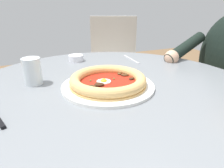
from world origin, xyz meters
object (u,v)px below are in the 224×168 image
Objects in this scene: ramekin_capers at (76,58)px; fork_utensil at (131,59)px; dining_table at (110,119)px; cafe_chair_spare_near at (113,61)px; pizza_on_plate at (107,82)px; water_glass at (32,73)px.

fork_utensil is at bearing -106.56° from ramekin_capers.
cafe_chair_spare_near reaches higher than dining_table.
fork_utensil is 0.19× the size of cafe_chair_spare_near.
dining_table is 1.24× the size of cafe_chair_spare_near.
fork_utensil reaches higher than dining_table.
pizza_on_plate is 4.49× the size of ramekin_capers.
water_glass is at bearing 56.75° from dining_table.
water_glass is at bearing 140.38° from cafe_chair_spare_near.
dining_table is 0.14m from pizza_on_plate.
ramekin_capers is 0.27m from fork_utensil.
cafe_chair_spare_near is at bearing -23.55° from dining_table.
cafe_chair_spare_near is at bearing -38.36° from ramekin_capers.
pizza_on_plate reaches higher than fork_utensil.
water_glass is 1.02m from cafe_chair_spare_near.
ramekin_capers is 0.08× the size of cafe_chair_spare_near.
water_glass is 0.31m from ramekin_capers.
pizza_on_plate is 3.33× the size of water_glass.
cafe_chair_spare_near is (0.53, -0.42, -0.21)m from ramekin_capers.
water_glass reaches higher than dining_table.
ramekin_capers is (0.38, 0.02, 0.13)m from dining_table.
ramekin_capers is at bearing 3.33° from dining_table.
dining_table is 0.41m from ramekin_capers.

